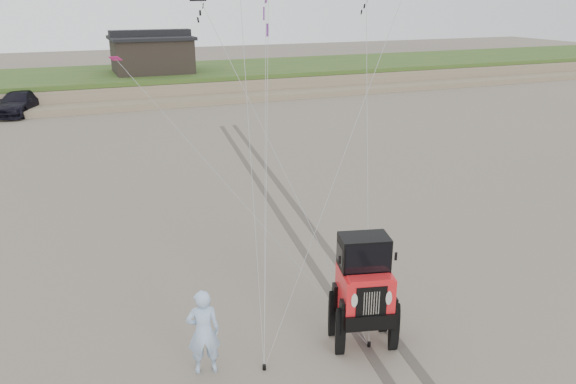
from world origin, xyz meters
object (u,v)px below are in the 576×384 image
Objects in this scene: truck_c at (20,103)px; jeep at (364,303)px; man at (203,332)px; cabin at (152,53)px.

jeep is (8.28, -32.30, 0.27)m from truck_c.
truck_c is 33.35m from jeep.
jeep is at bearing -53.19° from truck_c.
man is at bearing -59.25° from truck_c.
jeep is (-1.63, -37.59, -2.19)m from cabin.
cabin reaches higher than jeep.
cabin is 11.50m from truck_c.
man is at bearing -171.60° from jeep.
cabin is 3.30× the size of man.
cabin is 37.65m from man.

